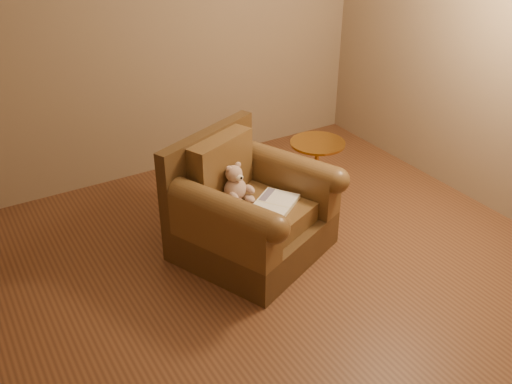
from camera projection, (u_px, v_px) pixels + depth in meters
floor at (283, 281)px, 3.88m from camera, size 4.00×4.00×0.00m
room at (290, 27)px, 3.03m from camera, size 4.02×4.02×2.71m
armchair at (248, 211)px, 4.05m from camera, size 1.21×1.19×0.85m
teddy_bear at (237, 187)px, 3.98m from camera, size 0.20×0.23×0.28m
guidebook at (273, 206)px, 3.93m from camera, size 0.49×0.44×0.03m
side_table at (316, 174)px, 4.55m from camera, size 0.43×0.43×0.60m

